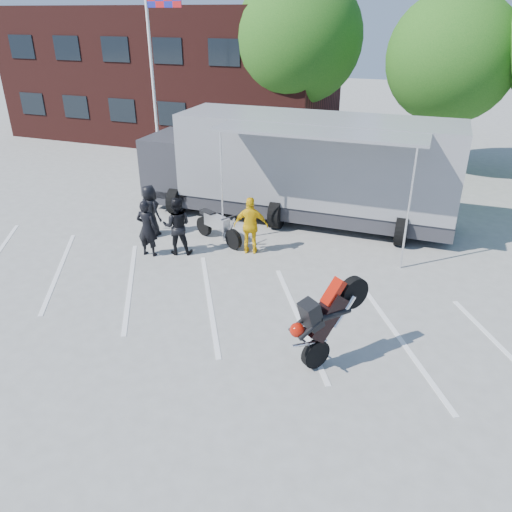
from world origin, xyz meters
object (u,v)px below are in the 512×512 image
Objects in this scene: tree_mid at (451,58)px; spectator_hivis at (251,226)px; transporter_truck at (299,218)px; flagpole at (156,57)px; stunt_bike_rider at (340,356)px; parked_motorcycle at (219,241)px; spectator_leather_a at (150,211)px; tree_left at (298,38)px; spectator_leather_b at (147,228)px; spectator_leather_c at (177,226)px.

tree_mid is 12.64m from spectator_hivis.
flagpole is at bearing 158.28° from transporter_truck.
flagpole is 15.17m from stunt_bike_rider.
parked_motorcycle is at bearing -119.98° from tree_mid.
transporter_truck is at bearing -20.98° from flagpole.
parked_motorcycle is at bearing -151.53° from spectator_leather_a.
tree_left is 12.87m from parked_motorcycle.
transporter_truck is at bearing -130.90° from spectator_leather_b.
tree_mid is 14.23m from spectator_leather_c.
transporter_truck is (-4.21, -7.70, -4.94)m from tree_mid.
spectator_leather_c is at bearing -89.56° from tree_left.
transporter_truck is (2.79, -8.70, -5.57)m from tree_left.
stunt_bike_rider is at bearing -68.22° from transporter_truck.
parked_motorcycle is at bearing -85.55° from tree_left.
parked_motorcycle is at bearing -144.24° from spectator_leather_c.
spectator_leather_b is at bearing -166.59° from stunt_bike_rider.
spectator_leather_c is 2.23m from spectator_hivis.
tree_left is 5.04× the size of spectator_leather_a.
tree_left is 10.69m from transporter_truck.
spectator_leather_b is at bearing 140.03° from spectator_leather_a.
spectator_leather_c reaches higher than spectator_leather_b.
tree_mid is 4.30× the size of spectator_hivis.
stunt_bike_rider is 1.19× the size of spectator_hivis.
flagpole reaches higher than spectator_leather_b.
transporter_truck is at bearing -121.29° from spectator_leather_a.
flagpole is at bearing -125.28° from tree_left.
transporter_truck is 3.44m from spectator_hivis.
flagpole is 0.93× the size of tree_left.
flagpole is 3.69× the size of parked_motorcycle.
tree_mid is 15.94m from stunt_bike_rider.
transporter_truck reaches higher than parked_motorcycle.
tree_left is 7.10m from tree_mid.
tree_left is 14.03m from spectator_leather_b.
flagpole is at bearing 172.32° from stunt_bike_rider.
tree_left is 4.89× the size of spectator_leather_b.
stunt_bike_rider is at bearing -94.30° from tree_mid.
spectator_hivis reaches higher than spectator_leather_a.
tree_left is 4.81× the size of spectator_leather_c.
spectator_leather_a is 0.95× the size of spectator_leather_c.
flagpole is 1.04× the size of tree_mid.
transporter_truck is at bearing -143.77° from spectator_leather_c.
spectator_leather_c reaches higher than stunt_bike_rider.
parked_motorcycle is 1.60m from spectator_hivis.
tree_left is 18.03m from stunt_bike_rider.
spectator_leather_b is (-1.58, -1.64, 0.88)m from parked_motorcycle.
tree_mid is 10.07m from transporter_truck.
spectator_hivis is at bearing 168.92° from stunt_bike_rider.
tree_left is 13.02m from spectator_hivis.
spectator_hivis is at bearing -159.67° from spectator_leather_b.
stunt_bike_rider is at bearing -70.00° from tree_left.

